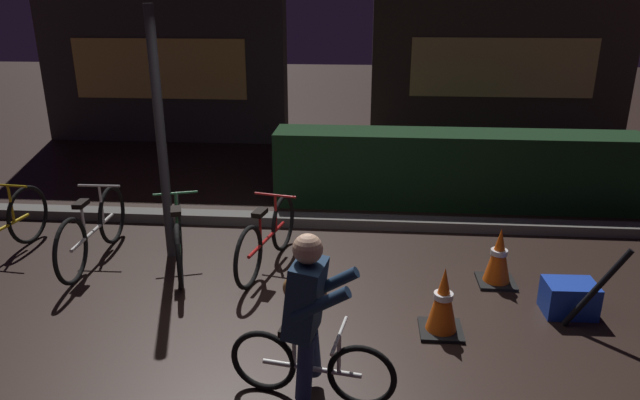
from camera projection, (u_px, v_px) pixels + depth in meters
ground_plane at (292, 319)px, 5.02m from camera, size 40.00×40.00×0.00m
sidewalk_curb at (315, 220)px, 7.07m from camera, size 12.00×0.24×0.12m
hedge_row at (455, 169)px, 7.63m from camera, size 4.80×0.70×1.00m
storefront_left at (159, 10)px, 10.56m from camera, size 4.67×0.54×4.89m
storefront_right at (504, 24)px, 10.80m from camera, size 4.92×0.54×4.40m
street_post at (161, 138)px, 5.83m from camera, size 0.10×0.10×2.61m
parked_bike_left_mid at (93, 230)px, 6.02m from camera, size 0.46×1.66×0.76m
parked_bike_center_left at (179, 236)px, 5.92m from camera, size 0.57×1.51×0.72m
parked_bike_center_right at (267, 238)px, 5.89m from camera, size 0.47×1.53×0.72m
traffic_cone_near at (443, 302)px, 4.73m from camera, size 0.36×0.36×0.59m
traffic_cone_far at (499, 257)px, 5.56m from camera, size 0.36×0.36×0.58m
blue_crate at (569, 298)px, 5.07m from camera, size 0.45×0.33×0.30m
cyclist at (308, 317)px, 3.86m from camera, size 1.18×0.58×1.25m
closed_umbrella at (597, 289)px, 4.74m from camera, size 0.46×0.11×0.77m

